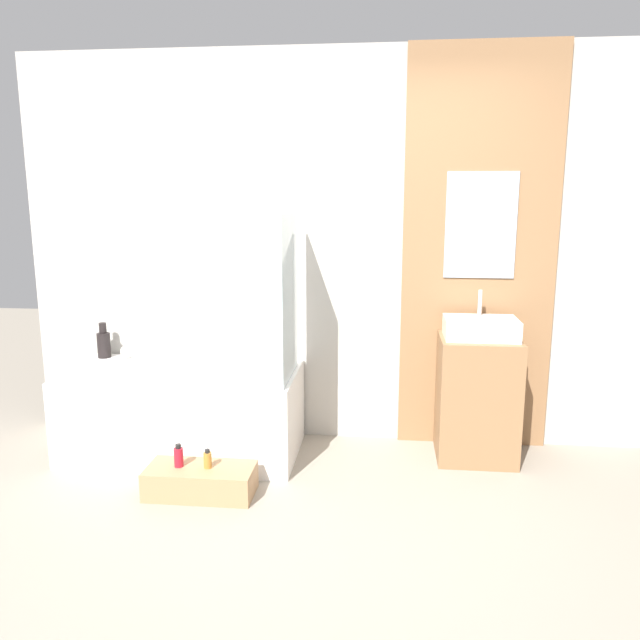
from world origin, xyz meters
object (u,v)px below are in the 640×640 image
(sink, at_px, (481,328))
(bottle_soap_secondary, at_px, (208,460))
(wooden_step_bench, at_px, (201,481))
(vase_round_light, at_px, (127,352))
(vase_tall_dark, at_px, (104,343))
(bathtub, at_px, (184,412))
(bottle_soap_primary, at_px, (179,456))

(sink, height_order, bottle_soap_secondary, sink)
(sink, distance_m, bottle_soap_secondary, 1.83)
(wooden_step_bench, height_order, vase_round_light, vase_round_light)
(vase_tall_dark, bearing_deg, bathtub, -22.81)
(bathtub, relative_size, wooden_step_bench, 2.44)
(vase_tall_dark, relative_size, bottle_soap_secondary, 2.25)
(vase_tall_dark, bearing_deg, sink, -3.25)
(bathtub, xyz_separation_m, bottle_soap_primary, (0.15, -0.57, -0.06))
(bathtub, height_order, vase_tall_dark, vase_tall_dark)
(vase_tall_dark, xyz_separation_m, vase_round_light, (0.17, -0.00, -0.05))
(wooden_step_bench, bearing_deg, vase_tall_dark, 137.66)
(wooden_step_bench, xyz_separation_m, bottle_soap_secondary, (0.05, 0.00, 0.13))
(bathtub, relative_size, vase_round_light, 16.15)
(wooden_step_bench, height_order, bottle_soap_secondary, bottle_soap_secondary)
(wooden_step_bench, distance_m, vase_tall_dark, 1.38)
(wooden_step_bench, bearing_deg, bathtub, 115.80)
(sink, bearing_deg, wooden_step_bench, -156.64)
(vase_tall_dark, distance_m, bottle_soap_secondary, 1.36)
(bottle_soap_secondary, bearing_deg, bottle_soap_primary, 180.00)
(bottle_soap_primary, bearing_deg, bathtub, 105.08)
(sink, relative_size, bottle_soap_secondary, 4.09)
(wooden_step_bench, xyz_separation_m, sink, (1.62, 0.70, 0.77))
(wooden_step_bench, distance_m, bottle_soap_primary, 0.19)
(vase_round_light, bearing_deg, bathtub, -29.40)
(vase_round_light, bearing_deg, bottle_soap_secondary, -46.32)
(bathtub, xyz_separation_m, wooden_step_bench, (0.28, -0.57, -0.20))
(bathtub, height_order, wooden_step_bench, bathtub)
(wooden_step_bench, xyz_separation_m, vase_round_light, (-0.76, 0.84, 0.52))
(bottle_soap_primary, bearing_deg, bottle_soap_secondary, 0.00)
(wooden_step_bench, height_order, vase_tall_dark, vase_tall_dark)
(sink, relative_size, vase_tall_dark, 1.82)
(sink, bearing_deg, vase_tall_dark, 176.75)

